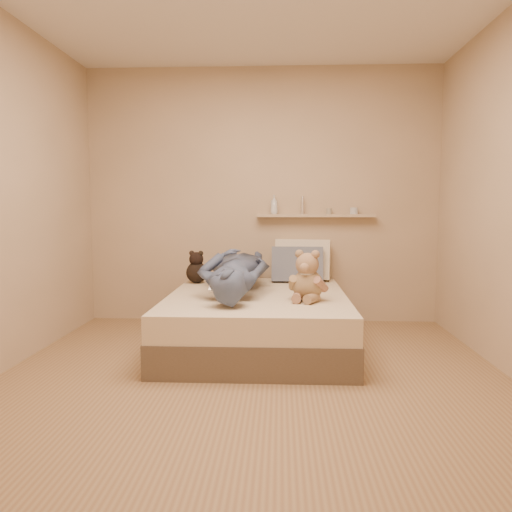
# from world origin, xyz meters

# --- Properties ---
(room) EXTENTS (3.80, 3.80, 3.80)m
(room) POSITION_xyz_m (0.00, 0.00, 1.30)
(room) COLOR #93744C
(room) RESTS_ON ground
(bed) EXTENTS (1.50, 1.90, 0.45)m
(bed) POSITION_xyz_m (0.00, 0.93, 0.22)
(bed) COLOR brown
(bed) RESTS_ON floor
(game_console) EXTENTS (0.18, 0.08, 0.06)m
(game_console) POSITION_xyz_m (-0.24, 0.33, 0.60)
(game_console) COLOR silver
(game_console) RESTS_ON bed
(teddy_bear) EXTENTS (0.32, 0.33, 0.41)m
(teddy_bear) POSITION_xyz_m (0.40, 0.62, 0.62)
(teddy_bear) COLOR #9A7A54
(teddy_bear) RESTS_ON bed
(dark_plush) EXTENTS (0.21, 0.21, 0.32)m
(dark_plush) POSITION_xyz_m (-0.62, 1.50, 0.59)
(dark_plush) COLOR black
(dark_plush) RESTS_ON bed
(pillow_cream) EXTENTS (0.58, 0.33, 0.43)m
(pillow_cream) POSITION_xyz_m (0.42, 1.76, 0.65)
(pillow_cream) COLOR beige
(pillow_cream) RESTS_ON bed
(pillow_grey) EXTENTS (0.50, 0.23, 0.36)m
(pillow_grey) POSITION_xyz_m (0.36, 1.62, 0.62)
(pillow_grey) COLOR slate
(pillow_grey) RESTS_ON bed
(person) EXTENTS (0.58, 1.60, 0.38)m
(person) POSITION_xyz_m (-0.20, 1.01, 0.64)
(person) COLOR #434A69
(person) RESTS_ON bed
(wall_shelf) EXTENTS (1.20, 0.12, 0.03)m
(wall_shelf) POSITION_xyz_m (0.55, 1.84, 1.10)
(wall_shelf) COLOR tan
(wall_shelf) RESTS_ON wall_back
(shelf_bottles) EXTENTS (0.90, 0.10, 0.19)m
(shelf_bottles) POSITION_xyz_m (0.40, 1.84, 1.19)
(shelf_bottles) COLOR silver
(shelf_bottles) RESTS_ON wall_shelf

